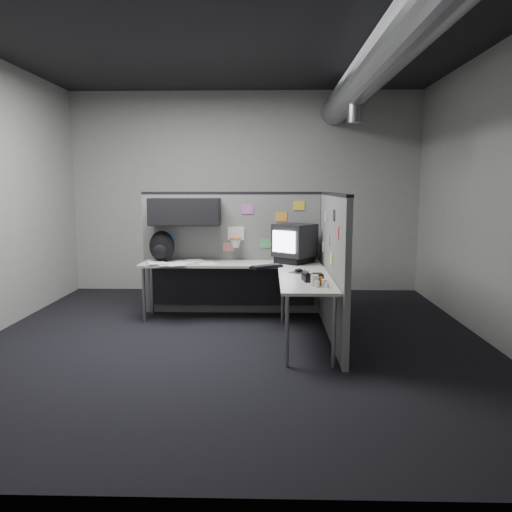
{
  "coord_description": "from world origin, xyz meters",
  "views": [
    {
      "loc": [
        0.39,
        -5.32,
        1.7
      ],
      "look_at": [
        0.24,
        0.35,
        0.91
      ],
      "focal_mm": 35.0,
      "sensor_mm": 36.0,
      "label": 1
    }
  ],
  "objects_px": {
    "desk": "(249,276)",
    "phone": "(312,277)",
    "backpack": "(162,247)",
    "monitor": "(295,243)",
    "keyboard": "(266,266)"
  },
  "relations": [
    {
      "from": "backpack",
      "to": "phone",
      "type": "bearing_deg",
      "value": -14.88
    },
    {
      "from": "monitor",
      "to": "keyboard",
      "type": "distance_m",
      "value": 0.61
    },
    {
      "from": "backpack",
      "to": "desk",
      "type": "bearing_deg",
      "value": 2.78
    },
    {
      "from": "monitor",
      "to": "backpack",
      "type": "distance_m",
      "value": 1.72
    },
    {
      "from": "desk",
      "to": "phone",
      "type": "distance_m",
      "value": 1.17
    },
    {
      "from": "monitor",
      "to": "keyboard",
      "type": "xyz_separation_m",
      "value": [
        -0.36,
        -0.43,
        -0.24
      ]
    },
    {
      "from": "monitor",
      "to": "phone",
      "type": "distance_m",
      "value": 1.26
    },
    {
      "from": "desk",
      "to": "keyboard",
      "type": "xyz_separation_m",
      "value": [
        0.21,
        -0.12,
        0.13
      ]
    },
    {
      "from": "desk",
      "to": "backpack",
      "type": "relative_size",
      "value": 5.77
    },
    {
      "from": "desk",
      "to": "phone",
      "type": "bearing_deg",
      "value": -53.29
    },
    {
      "from": "keyboard",
      "to": "phone",
      "type": "height_order",
      "value": "phone"
    },
    {
      "from": "desk",
      "to": "phone",
      "type": "relative_size",
      "value": 9.63
    },
    {
      "from": "desk",
      "to": "keyboard",
      "type": "relative_size",
      "value": 5.64
    },
    {
      "from": "desk",
      "to": "backpack",
      "type": "distance_m",
      "value": 1.24
    },
    {
      "from": "desk",
      "to": "monitor",
      "type": "distance_m",
      "value": 0.75
    }
  ]
}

